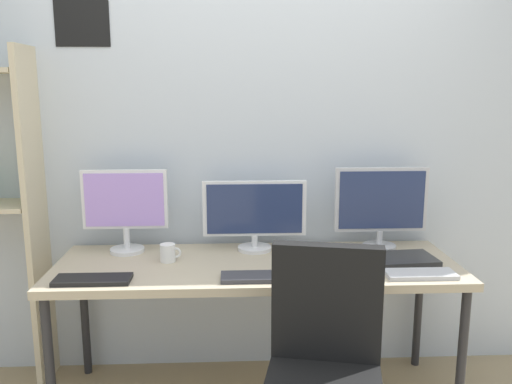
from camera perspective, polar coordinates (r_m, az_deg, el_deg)
The scene contains 12 objects.
wall_back at distance 2.94m, azimuth -0.36°, elevation 5.43°, with size 4.40×0.11×2.60m.
desk at distance 2.67m, azimuth 0.05°, elevation -8.75°, with size 2.00×0.68×0.74m.
monitor_left at distance 2.84m, azimuth -14.00°, elevation -1.50°, with size 0.44×0.18×0.44m.
monitor_center at distance 2.80m, azimuth -0.16°, elevation -2.27°, with size 0.55×0.18×0.38m.
monitor_right at distance 2.90m, azimuth 13.39°, elevation -1.34°, with size 0.50×0.18×0.44m.
keyboard_left at distance 2.51m, azimuth -17.28°, elevation -9.06°, with size 0.34×0.13×0.02m, color black.
keyboard_center at distance 2.43m, azimuth 0.32°, elevation -9.18°, with size 0.35×0.13×0.02m, color #38383D.
keyboard_right at distance 2.58m, azimuth 17.39°, elevation -8.50°, with size 0.32×0.13×0.02m, color silver.
mouse_left_side at distance 2.48m, azimuth 12.27°, elevation -8.84°, with size 0.06×0.10×0.03m, color silver.
mouse_right_side at distance 2.50m, azimuth 10.64°, elevation -8.60°, with size 0.06×0.10×0.03m, color #38383D.
laptop_closed at distance 2.77m, azimuth 15.56°, elevation -6.99°, with size 0.32×0.22×0.02m, color #2D2D2D.
coffee_mug at distance 2.69m, azimuth -9.49°, elevation -6.52°, with size 0.11×0.08×0.09m.
Camera 1 is at (-0.12, -1.90, 1.59)m, focal length 36.90 mm.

